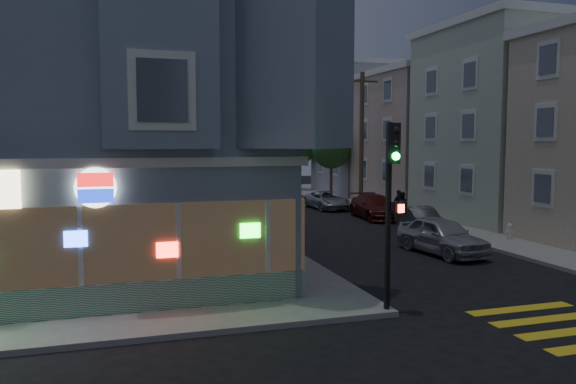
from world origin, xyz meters
name	(u,v)px	position (x,y,z in m)	size (l,w,h in m)	color
ground	(317,359)	(0.00, 0.00, 0.00)	(120.00, 120.00, 0.00)	black
sidewalk_ne	(506,204)	(23.00, 23.00, 0.07)	(24.00, 42.00, 0.15)	gray
corner_building	(52,105)	(-6.00, 10.98, 5.82)	(14.60, 14.60, 11.40)	slate
row_house_b	(540,127)	(19.50, 16.00, 5.40)	(12.00, 8.60, 10.50)	#B5C4AA
row_house_c	(450,140)	(19.50, 25.00, 4.65)	(12.00, 8.60, 9.00)	#B9A08F
row_house_d	(392,132)	(19.50, 34.00, 5.40)	(12.00, 8.60, 10.50)	gray
utility_pole	(362,138)	(12.00, 24.00, 4.80)	(2.20, 0.30, 9.00)	#4C3826
street_tree_near	(331,149)	(12.20, 30.00, 3.94)	(3.00, 3.00, 5.30)	#4C3826
street_tree_far	(299,148)	(12.20, 38.00, 3.94)	(3.00, 3.00, 5.30)	#4C3826
pedestrian_a	(402,206)	(11.30, 17.06, 0.95)	(0.78, 0.61, 1.60)	black
pedestrian_b	(399,204)	(11.74, 18.19, 0.96)	(0.94, 0.39, 1.61)	#232028
parked_car_a	(442,236)	(8.60, 8.81, 0.75)	(1.77, 4.40, 1.50)	#AEB0B6
parked_car_b	(421,220)	(10.70, 14.01, 0.63)	(1.34, 3.84, 1.27)	#3D4043
parked_car_c	(375,207)	(10.70, 19.21, 0.70)	(1.96, 4.83, 1.40)	#591914
parked_car_d	(327,200)	(9.70, 24.41, 0.60)	(2.00, 4.33, 1.20)	#9BA0A5
traffic_signal	(392,184)	(2.82, 2.18, 3.45)	(0.60, 0.55, 4.88)	black
fire_hydrant	(509,231)	(13.00, 10.23, 0.53)	(0.41, 0.24, 0.72)	silver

